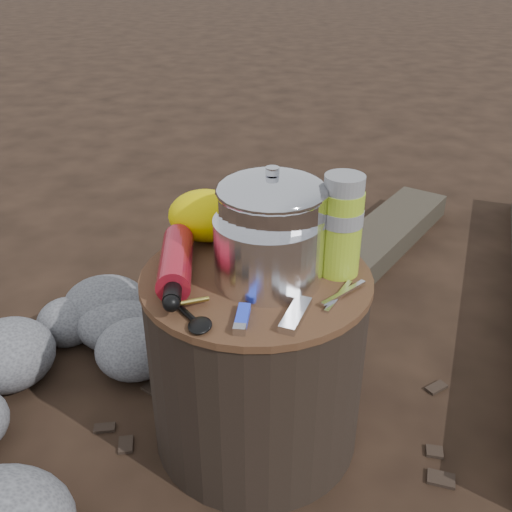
# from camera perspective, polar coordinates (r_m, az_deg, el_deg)

# --- Properties ---
(ground) EXTENTS (60.00, 60.00, 0.00)m
(ground) POSITION_cam_1_polar(r_m,az_deg,el_deg) (1.45, 0.00, -16.95)
(ground) COLOR black
(ground) RESTS_ON ground
(stump) EXTENTS (0.47, 0.47, 0.44)m
(stump) POSITION_cam_1_polar(r_m,az_deg,el_deg) (1.30, 0.00, -10.21)
(stump) COLOR black
(stump) RESTS_ON ground
(rock_ring) EXTENTS (0.40, 0.87, 0.17)m
(rock_ring) POSITION_cam_1_polar(r_m,az_deg,el_deg) (1.50, -20.48, -12.84)
(rock_ring) COLOR #59595D
(rock_ring) RESTS_ON ground
(log_small) EXTENTS (0.69, 1.00, 0.09)m
(log_small) POSITION_cam_1_polar(r_m,az_deg,el_deg) (2.18, 11.52, 1.02)
(log_small) COLOR #342E24
(log_small) RESTS_ON ground
(foil_windscreen) EXTENTS (0.22, 0.22, 0.13)m
(foil_windscreen) POSITION_cam_1_polar(r_m,az_deg,el_deg) (1.13, 1.22, 0.63)
(foil_windscreen) COLOR silver
(foil_windscreen) RESTS_ON stump
(camping_pot) EXTENTS (0.21, 0.21, 0.21)m
(camping_pot) POSITION_cam_1_polar(r_m,az_deg,el_deg) (1.14, 1.56, 3.13)
(camping_pot) COLOR silver
(camping_pot) RESTS_ON stump
(fuel_bottle) EXTENTS (0.11, 0.28, 0.07)m
(fuel_bottle) POSITION_cam_1_polar(r_m,az_deg,el_deg) (1.17, -7.96, -0.59)
(fuel_bottle) COLOR #AA1728
(fuel_bottle) RESTS_ON stump
(thermos) EXTENTS (0.08, 0.08, 0.21)m
(thermos) POSITION_cam_1_polar(r_m,az_deg,el_deg) (1.15, 8.48, 2.95)
(thermos) COLOR #9EC025
(thermos) RESTS_ON stump
(travel_mug) EXTENTS (0.09, 0.09, 0.13)m
(travel_mug) POSITION_cam_1_polar(r_m,az_deg,el_deg) (1.28, 6.03, 3.81)
(travel_mug) COLOR black
(travel_mug) RESTS_ON stump
(stuff_sack) EXTENTS (0.17, 0.14, 0.12)m
(stuff_sack) POSITION_cam_1_polar(r_m,az_deg,el_deg) (1.30, -5.01, 4.03)
(stuff_sack) COLOR #E9CF00
(stuff_sack) RESTS_ON stump
(food_pouch) EXTENTS (0.10, 0.06, 0.13)m
(food_pouch) POSITION_cam_1_polar(r_m,az_deg,el_deg) (1.32, 1.32, 4.83)
(food_pouch) COLOR #0D104E
(food_pouch) RESTS_ON stump
(lighter) EXTENTS (0.02, 0.09, 0.02)m
(lighter) POSITION_cam_1_polar(r_m,az_deg,el_deg) (1.04, -1.33, -5.94)
(lighter) COLOR blue
(lighter) RESTS_ON stump
(multitool) EXTENTS (0.06, 0.11, 0.02)m
(multitool) POSITION_cam_1_polar(r_m,az_deg,el_deg) (1.04, 3.95, -5.86)
(multitool) COLOR #BABAC0
(multitool) RESTS_ON stump
(pot_grabber) EXTENTS (0.09, 0.12, 0.01)m
(pot_grabber) POSITION_cam_1_polar(r_m,az_deg,el_deg) (1.11, 8.22, -3.85)
(pot_grabber) COLOR #BABAC0
(pot_grabber) RESTS_ON stump
(spork) EXTENTS (0.14, 0.15, 0.01)m
(spork) POSITION_cam_1_polar(r_m,az_deg,el_deg) (1.08, -7.71, -4.88)
(spork) COLOR black
(spork) RESTS_ON stump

